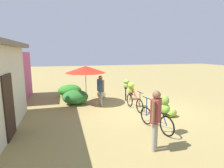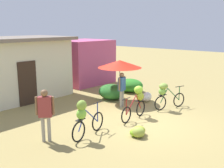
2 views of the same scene
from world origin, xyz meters
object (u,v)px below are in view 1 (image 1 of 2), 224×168
Objects in this scene: produce_sack at (101,95)px; bicycle_center_loaded at (126,87)px; bicycle_leftmost at (161,111)px; banana_pile_on_ground at (170,113)px; person_bystander at (156,114)px; person_vendor at (101,88)px; bicycle_near_pile at (132,93)px; market_umbrella at (86,69)px.

bicycle_center_loaded is at bearing -112.45° from produce_sack.
bicycle_leftmost reaches higher than banana_pile_on_ground.
person_bystander is at bearing 139.05° from banana_pile_on_ground.
person_vendor is (3.47, 1.31, 0.21)m from bicycle_leftmost.
banana_pile_on_ground is at bearing -149.86° from produce_sack.
banana_pile_on_ground is 3.43m from person_vendor.
bicycle_leftmost is 2.35× the size of banana_pile_on_ground.
banana_pile_on_ground is 4.28m from produce_sack.
person_vendor is 4.47m from person_bystander.
bicycle_near_pile reaches higher than banana_pile_on_ground.
person_vendor reaches higher than bicycle_near_pile.
person_bystander is at bearing -177.68° from produce_sack.
person_bystander reaches higher than person_vendor.
bicycle_center_loaded is (0.29, -2.32, -1.10)m from market_umbrella.
bicycle_near_pile is 1.08× the size of person_vendor.
person_bystander is at bearing -172.55° from person_vendor.
bicycle_center_loaded is 0.97× the size of person_bystander.
person_vendor is at bearing 167.01° from produce_sack.
person_vendor is at bearing 20.62° from bicycle_leftmost.
person_vendor is at bearing 48.19° from banana_pile_on_ground.
market_umbrella is 2.69m from bicycle_near_pile.
banana_pile_on_ground is at bearing -165.49° from bicycle_center_loaded.
produce_sack is at bearing 30.14° from banana_pile_on_ground.
bicycle_near_pile is at bearing -119.03° from person_vendor.
person_bystander is (-5.91, -0.24, 0.80)m from produce_sack.
banana_pile_on_ground is 0.47× the size of person_vendor.
person_vendor reaches higher than produce_sack.
bicycle_near_pile is at bearing 37.08° from banana_pile_on_ground.
produce_sack is 0.42× the size of person_bystander.
market_umbrella reaches higher than bicycle_near_pile.
banana_pile_on_ground is at bearing -132.40° from market_umbrella.
bicycle_near_pile is 1.04× the size of bicycle_center_loaded.
produce_sack is at bearing 67.55° from bicycle_center_loaded.
bicycle_near_pile is 2.53m from produce_sack.
produce_sack is 5.97m from person_bystander.
produce_sack is at bearing 11.06° from bicycle_leftmost.
market_umbrella is 5.27m from person_bystander.
market_umbrella is 2.58m from bicycle_center_loaded.
produce_sack is at bearing 2.32° from person_bystander.
bicycle_center_loaded is (4.40, -0.37, -0.02)m from bicycle_leftmost.
bicycle_center_loaded is at bearing 14.51° from banana_pile_on_ground.
person_bystander reaches higher than banana_pile_on_ground.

